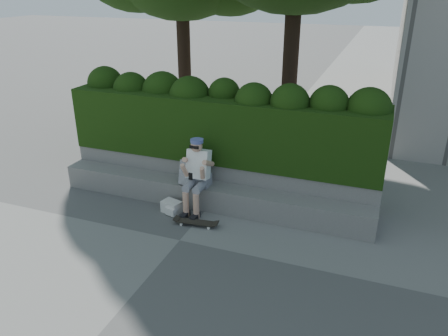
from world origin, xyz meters
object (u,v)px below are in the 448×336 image
at_px(person, 197,173).
at_px(skateboard, 196,222).
at_px(backpack_ground, 172,207).
at_px(backpack_plaid, 189,173).

relative_size(person, skateboard, 1.91).
bearing_deg(skateboard, backpack_ground, 149.12).
height_order(backpack_plaid, backpack_ground, backpack_plaid).
bearing_deg(person, backpack_ground, -148.60).
bearing_deg(backpack_ground, skateboard, -9.55).
height_order(person, backpack_ground, person).
xyz_separation_m(person, backpack_plaid, (-0.21, 0.08, -0.07)).
bearing_deg(backpack_plaid, person, -7.90).
distance_m(skateboard, backpack_ground, 0.67).
xyz_separation_m(skateboard, backpack_plaid, (-0.41, 0.62, 0.62)).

